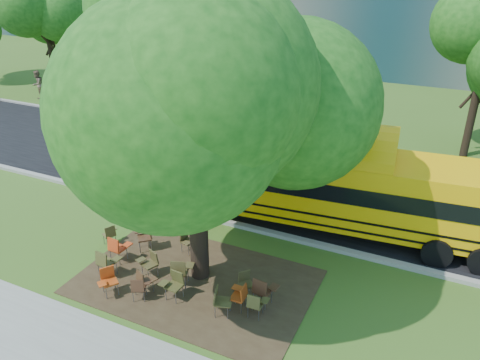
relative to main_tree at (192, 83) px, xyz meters
The scene contains 31 objects.
ground 6.13m from the main_tree, behind, with size 160.00×160.00×0.00m, color #3A5A1C.
dirt_patch 6.04m from the main_tree, 87.58° to the right, with size 7.00×4.50×0.03m, color #382819.
asphalt_road 9.39m from the main_tree, 97.86° to the left, with size 80.00×8.00×0.04m, color black.
kerb_near 6.82m from the main_tree, 107.43° to the left, with size 80.00×0.25×0.14m, color gray.
kerb_far 12.76m from the main_tree, 95.01° to the left, with size 80.00×0.25×0.14m, color gray.
bg_tree_0 18.53m from the main_tree, 134.67° to the left, with size 5.20×5.20×7.18m.
bg_tree_1 25.88m from the main_tree, 144.20° to the left, with size 6.00×6.00×8.40m.
bg_tree_2 17.31m from the main_tree, 110.35° to the left, with size 4.80×4.80×6.62m.
main_tree is the anchor object (origin of this frame).
school_bus 7.24m from the main_tree, 52.61° to the left, with size 12.09×3.70×2.91m.
chair_0 6.16m from the main_tree, 152.54° to the right, with size 0.66×0.56×0.96m.
chair_1 6.13m from the main_tree, 168.98° to the right, with size 0.63×0.55×0.95m.
chair_2 5.91m from the main_tree, 118.58° to the right, with size 0.54×0.63×0.79m.
chair_3 5.72m from the main_tree, 154.06° to the right, with size 0.70×0.55×0.87m.
chair_4 5.84m from the main_tree, 125.63° to the right, with size 0.64×0.50×0.79m.
chair_5 5.64m from the main_tree, 95.65° to the right, with size 0.60×0.52×0.89m.
chair_6 5.88m from the main_tree, 26.39° to the right, with size 0.50×0.55×0.84m.
chair_7 5.83m from the main_tree, 43.76° to the right, with size 0.65×0.60×0.88m.
chair_8 6.64m from the main_tree, behind, with size 0.51×0.65×0.78m.
chair_9 5.96m from the main_tree, 168.70° to the left, with size 0.81×0.64×0.95m.
chair_10 5.72m from the main_tree, 138.71° to the left, with size 0.47×0.60×0.80m.
chair_11 5.50m from the main_tree, 108.95° to the right, with size 0.67×0.74×0.98m.
chair_12 5.80m from the main_tree, ahead, with size 0.54×0.68×0.79m.
chair_13 5.94m from the main_tree, 12.08° to the right, with size 0.68×0.56×0.96m.
chair_14 6.09m from the main_tree, 23.61° to the right, with size 0.53×0.49×0.81m.
chair_15 6.15m from the main_tree, 135.55° to the right, with size 0.60×0.75×0.89m.
black_car 10.95m from the main_tree, 149.34° to the left, with size 1.85×4.61×1.57m, color black.
bg_car_silver 18.71m from the main_tree, 142.41° to the left, with size 1.47×4.22×1.39m, color #A9A9AE.
bg_car_red 13.63m from the main_tree, 131.21° to the left, with size 2.26×4.91×1.36m, color maroon.
pedestrian_a 21.65m from the main_tree, 141.28° to the left, with size 0.60×0.39×1.64m, color navy.
pedestrian_b 24.69m from the main_tree, 147.64° to the left, with size 0.94×0.74×1.94m, color #81634D.
Camera 1 is at (7.19, -10.34, 8.93)m, focal length 35.00 mm.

